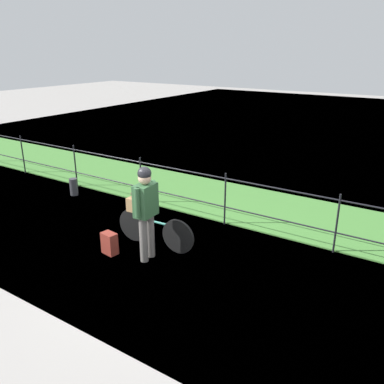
{
  "coord_description": "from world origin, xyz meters",
  "views": [
    {
      "loc": [
        3.63,
        -4.73,
        3.49
      ],
      "look_at": [
        -0.3,
        1.28,
        0.9
      ],
      "focal_mm": 37.32,
      "sensor_mm": 36.0,
      "label": 1
    }
  ],
  "objects_px": {
    "terrier_dog": "(138,194)",
    "mooring_bollard": "(74,187)",
    "backpack_on_paving": "(110,243)",
    "bicycle_main": "(154,229)",
    "wooden_crate": "(138,204)",
    "cyclist_person": "(146,206)"
  },
  "relations": [
    {
      "from": "cyclist_person",
      "to": "mooring_bollard",
      "type": "distance_m",
      "value": 4.0
    },
    {
      "from": "terrier_dog",
      "to": "cyclist_person",
      "type": "xyz_separation_m",
      "value": [
        0.53,
        -0.42,
        0.03
      ]
    },
    {
      "from": "bicycle_main",
      "to": "terrier_dog",
      "type": "xyz_separation_m",
      "value": [
        -0.34,
        -0.02,
        0.63
      ]
    },
    {
      "from": "terrier_dog",
      "to": "mooring_bollard",
      "type": "height_order",
      "value": "terrier_dog"
    },
    {
      "from": "terrier_dog",
      "to": "mooring_bollard",
      "type": "bearing_deg",
      "value": 160.52
    },
    {
      "from": "cyclist_person",
      "to": "backpack_on_paving",
      "type": "bearing_deg",
      "value": -161.57
    },
    {
      "from": "mooring_bollard",
      "to": "terrier_dog",
      "type": "bearing_deg",
      "value": -19.48
    },
    {
      "from": "backpack_on_paving",
      "to": "terrier_dog",
      "type": "bearing_deg",
      "value": 83.88
    },
    {
      "from": "terrier_dog",
      "to": "backpack_on_paving",
      "type": "xyz_separation_m",
      "value": [
        -0.16,
        -0.65,
        -0.78
      ]
    },
    {
      "from": "terrier_dog",
      "to": "backpack_on_paving",
      "type": "bearing_deg",
      "value": -103.73
    },
    {
      "from": "wooden_crate",
      "to": "cyclist_person",
      "type": "bearing_deg",
      "value": -37.28
    },
    {
      "from": "bicycle_main",
      "to": "terrier_dog",
      "type": "height_order",
      "value": "terrier_dog"
    },
    {
      "from": "wooden_crate",
      "to": "backpack_on_paving",
      "type": "height_order",
      "value": "wooden_crate"
    },
    {
      "from": "wooden_crate",
      "to": "mooring_bollard",
      "type": "relative_size",
      "value": 0.75
    },
    {
      "from": "bicycle_main",
      "to": "mooring_bollard",
      "type": "xyz_separation_m",
      "value": [
        -3.43,
        1.07,
        -0.13
      ]
    },
    {
      "from": "wooden_crate",
      "to": "cyclist_person",
      "type": "relative_size",
      "value": 0.19
    },
    {
      "from": "cyclist_person",
      "to": "terrier_dog",
      "type": "bearing_deg",
      "value": 141.36
    },
    {
      "from": "terrier_dog",
      "to": "backpack_on_paving",
      "type": "height_order",
      "value": "terrier_dog"
    },
    {
      "from": "backpack_on_paving",
      "to": "cyclist_person",
      "type": "bearing_deg",
      "value": 26.04
    },
    {
      "from": "terrier_dog",
      "to": "cyclist_person",
      "type": "distance_m",
      "value": 0.68
    },
    {
      "from": "bicycle_main",
      "to": "backpack_on_paving",
      "type": "relative_size",
      "value": 4.11
    },
    {
      "from": "terrier_dog",
      "to": "cyclist_person",
      "type": "height_order",
      "value": "cyclist_person"
    }
  ]
}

